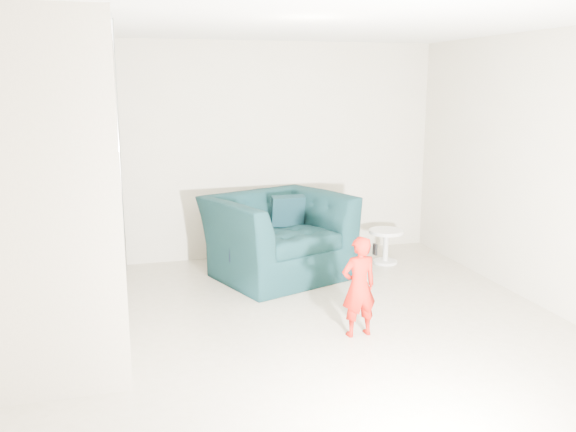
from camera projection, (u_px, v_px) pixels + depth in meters
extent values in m
plane|color=gray|center=(308.00, 340.00, 5.31)|extent=(5.50, 5.50, 0.00)
plane|color=silver|center=(311.00, 17.00, 4.73)|extent=(5.50, 5.50, 0.00)
plane|color=#A9A18A|center=(243.00, 152.00, 7.61)|extent=(5.00, 0.00, 5.00)
plane|color=#A9A18A|center=(516.00, 301.00, 2.44)|extent=(5.00, 0.00, 5.00)
plane|color=#A9A18A|center=(565.00, 176.00, 5.68)|extent=(0.00, 5.50, 5.50)
imported|color=black|center=(278.00, 236.00, 6.99)|extent=(1.80, 1.69, 0.94)
imported|color=#8E1204|center=(359.00, 287.00, 5.33)|extent=(0.35, 0.25, 0.91)
cylinder|color=silver|center=(386.00, 232.00, 7.51)|extent=(0.42, 0.42, 0.04)
cylinder|color=silver|center=(386.00, 248.00, 7.55)|extent=(0.06, 0.06, 0.38)
cylinder|color=silver|center=(385.00, 262.00, 7.59)|extent=(0.30, 0.30, 0.03)
cube|color=#ADA089|center=(81.00, 267.00, 6.97)|extent=(1.00, 0.30, 0.27)
cube|color=#ADA089|center=(78.00, 263.00, 6.66)|extent=(1.00, 0.30, 0.54)
cube|color=#ADA089|center=(76.00, 259.00, 6.35)|extent=(1.00, 0.30, 0.81)
cube|color=#ADA089|center=(73.00, 254.00, 6.04)|extent=(1.00, 0.30, 1.08)
cube|color=#ADA089|center=(70.00, 248.00, 5.73)|extent=(1.00, 0.30, 1.35)
cube|color=#ADA089|center=(66.00, 242.00, 5.42)|extent=(1.00, 0.30, 1.62)
cube|color=#ADA089|center=(62.00, 236.00, 5.11)|extent=(1.00, 0.30, 1.89)
cube|color=#ADA089|center=(57.00, 228.00, 4.79)|extent=(1.00, 0.30, 2.16)
cube|color=#ADA089|center=(52.00, 220.00, 4.48)|extent=(1.00, 0.30, 2.43)
cube|color=#ADA089|center=(46.00, 210.00, 4.17)|extent=(1.00, 0.30, 2.70)
cylinder|color=silver|center=(114.00, 77.00, 5.38)|extent=(0.04, 3.03, 2.73)
cylinder|color=silver|center=(124.00, 230.00, 7.17)|extent=(0.04, 0.04, 1.00)
cube|color=black|center=(288.00, 211.00, 7.18)|extent=(0.39, 0.19, 0.39)
cube|color=black|center=(227.00, 230.00, 6.77)|extent=(0.05, 0.53, 0.59)
cube|color=black|center=(375.00, 249.00, 5.27)|extent=(0.03, 0.05, 0.10)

